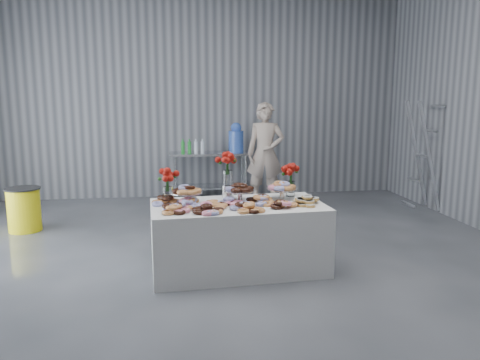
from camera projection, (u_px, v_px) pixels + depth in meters
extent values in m
plane|color=#35373C|center=(217.00, 283.00, 4.90)|extent=(9.00, 9.00, 0.00)
cube|color=gray|center=(195.00, 93.00, 8.94)|extent=(8.00, 0.04, 4.00)
cube|color=white|center=(238.00, 237.00, 5.24)|extent=(1.96, 1.12, 0.75)
cube|color=silver|center=(210.00, 153.00, 8.77)|extent=(1.50, 0.60, 0.04)
cube|color=silver|center=(210.00, 186.00, 8.88)|extent=(1.40, 0.55, 0.03)
cylinder|color=silver|center=(175.00, 180.00, 8.52)|extent=(0.04, 0.04, 0.86)
cylinder|color=silver|center=(246.00, 178.00, 8.70)|extent=(0.04, 0.04, 0.86)
cylinder|color=silver|center=(175.00, 176.00, 9.01)|extent=(0.04, 0.04, 0.86)
cylinder|color=silver|center=(242.00, 174.00, 9.18)|extent=(0.04, 0.04, 0.86)
cylinder|color=silver|center=(187.00, 198.00, 5.20)|extent=(0.06, 0.06, 0.12)
cylinder|color=silver|center=(187.00, 192.00, 5.19)|extent=(0.36, 0.36, 0.01)
cylinder|color=silver|center=(240.00, 196.00, 5.32)|extent=(0.06, 0.06, 0.12)
cylinder|color=silver|center=(240.00, 190.00, 5.31)|extent=(0.36, 0.36, 0.01)
cylinder|color=silver|center=(282.00, 194.00, 5.42)|extent=(0.06, 0.06, 0.12)
cylinder|color=silver|center=(282.00, 189.00, 5.41)|extent=(0.36, 0.36, 0.01)
cylinder|color=white|center=(168.00, 194.00, 5.25)|extent=(0.11, 0.11, 0.18)
cylinder|color=#1E5919|center=(168.00, 183.00, 5.23)|extent=(0.04, 0.04, 0.18)
cylinder|color=white|center=(290.00, 189.00, 5.59)|extent=(0.11, 0.11, 0.18)
cylinder|color=#1E5919|center=(291.00, 178.00, 5.57)|extent=(0.04, 0.04, 0.18)
cylinder|color=silver|center=(228.00, 192.00, 5.49)|extent=(0.14, 0.14, 0.15)
cylinder|color=white|center=(228.00, 178.00, 5.46)|extent=(0.11, 0.11, 0.18)
cylinder|color=#1E5919|center=(228.00, 167.00, 5.44)|extent=(0.04, 0.04, 0.18)
cylinder|color=#4575EC|center=(236.00, 141.00, 8.80)|extent=(0.28, 0.28, 0.40)
sphere|color=#4575EC|center=(236.00, 128.00, 8.76)|extent=(0.20, 0.20, 0.20)
imported|color=#CC8C93|center=(265.00, 154.00, 8.43)|extent=(0.74, 0.56, 1.84)
cylinder|color=yellow|center=(24.00, 210.00, 6.76)|extent=(0.46, 0.46, 0.62)
cylinder|color=black|center=(22.00, 189.00, 6.71)|extent=(0.49, 0.49, 0.02)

